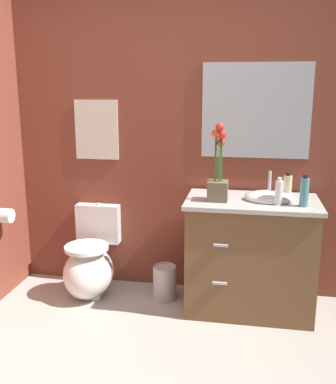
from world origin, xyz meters
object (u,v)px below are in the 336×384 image
toilet (90,265)px  toilet_paper_roll (5,216)px  flower_vase (218,177)px  wall_mirror (256,111)px  lotion_bottle (304,192)px  trash_bin (165,282)px  wall_poster (97,130)px  hand_wash_bottle (287,188)px  vanity_cabinet (250,254)px  soap_bottle (279,192)px

toilet → toilet_paper_roll: size_ratio=6.27×
flower_vase → wall_mirror: size_ratio=0.68×
flower_vase → lotion_bottle: flower_vase is taller
trash_bin → wall_mirror: size_ratio=0.34×
wall_poster → hand_wash_bottle: bearing=-10.5°
toilet_paper_roll → vanity_cabinet: bearing=5.3°
flower_vase → toilet_paper_roll: (-1.59, -0.10, -0.33)m
lotion_bottle → hand_wash_bottle: bearing=124.4°
toilet → wall_poster: size_ratio=1.46×
wall_mirror → soap_bottle: bearing=-67.1°
flower_vase → soap_bottle: flower_vase is taller
lotion_bottle → wall_poster: 1.67m
vanity_cabinet → hand_wash_bottle: 0.56m
vanity_cabinet → hand_wash_bottle: bearing=5.0°
vanity_cabinet → flower_vase: bearing=-164.7°
trash_bin → wall_mirror: (0.64, 0.25, 1.31)m
soap_bottle → lotion_bottle: (0.16, -0.01, 0.01)m
hand_wash_bottle → wall_poster: size_ratio=0.43×
flower_vase → soap_bottle: size_ratio=2.87×
trash_bin → wall_mirror: bearing=21.1°
wall_mirror → toilet_paper_roll: (-1.83, -0.46, -0.77)m
toilet_paper_roll → lotion_bottle: bearing=1.2°
toilet → trash_bin: toilet is taller
lotion_bottle → wall_poster: bearing=165.2°
toilet → lotion_bottle: size_ratio=3.19×
soap_bottle → lotion_bottle: size_ratio=0.88×
trash_bin → wall_mirror: wall_mirror is taller
toilet → vanity_cabinet: size_ratio=0.67×
soap_bottle → toilet_paper_roll: size_ratio=1.73×
soap_bottle → hand_wash_bottle: (0.06, 0.13, 0.01)m
toilet → wall_poster: wall_poster is taller
lotion_bottle → toilet_paper_roll: size_ratio=1.97×
soap_bottle → wall_mirror: wall_mirror is taller
vanity_cabinet → toilet_paper_roll: (-1.83, -0.17, 0.25)m
hand_wash_bottle → wall_mirror: 0.63m
trash_bin → wall_mirror: 1.48m
vanity_cabinet → wall_poster: (-1.25, 0.29, 0.85)m
soap_bottle → trash_bin: soap_bottle is taller
vanity_cabinet → toilet_paper_roll: vanity_cabinet is taller
toilet → hand_wash_bottle: size_ratio=3.40×
wall_mirror → lotion_bottle: bearing=-51.2°
flower_vase → hand_wash_bottle: size_ratio=2.69×
hand_wash_bottle → trash_bin: bearing=178.4°
wall_poster → soap_bottle: bearing=-16.0°
lotion_bottle → wall_poster: size_ratio=0.46×
vanity_cabinet → trash_bin: (-0.65, 0.04, -0.30)m
soap_bottle → hand_wash_bottle: bearing=64.0°
lotion_bottle → trash_bin: (-0.98, 0.17, -0.81)m
trash_bin → wall_poster: bearing=157.4°
flower_vase → trash_bin: flower_vase is taller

